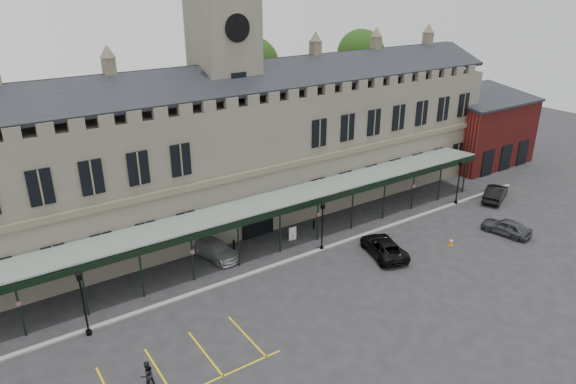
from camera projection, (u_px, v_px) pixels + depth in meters
ground at (333, 291)px, 38.56m from camera, size 140.00×140.00×0.00m
station_building at (229, 154)px, 48.25m from camera, size 60.00×10.36×17.30m
clock_tower at (225, 83)px, 45.77m from camera, size 5.60×5.60×24.80m
canopy at (278, 226)px, 43.35m from camera, size 50.00×4.10×4.30m
brick_annex at (481, 130)px, 64.48m from camera, size 12.40×8.36×9.23m
kerb at (291, 260)px, 42.74m from camera, size 60.00×0.40×0.12m
parking_markings at (162, 377)px, 30.17m from camera, size 16.00×6.00×0.01m
tree_behind_mid at (252, 66)px, 56.92m from camera, size 6.00×6.00×16.00m
tree_behind_right at (361, 55)px, 65.19m from camera, size 6.00×6.00×16.00m
lamp_post_left at (82, 297)px, 32.70m from camera, size 0.47×0.47×4.95m
lamp_post_mid at (322, 221)px, 43.41m from camera, size 0.44×0.44×4.61m
lamp_post_right at (459, 178)px, 52.37m from camera, size 0.47×0.47×4.94m
traffic_cone at (451, 242)px, 45.07m from camera, size 0.42×0.42×0.67m
sign_board at (293, 234)px, 45.90m from camera, size 0.74×0.13×1.26m
bollard_left at (234, 245)px, 44.18m from camera, size 0.17×0.17×0.97m
bollard_right at (314, 224)px, 48.02m from camera, size 0.16×0.16×0.89m
car_taxi at (214, 249)px, 43.08m from camera, size 3.25×5.41×1.47m
car_van at (384, 247)px, 43.35m from camera, size 3.94×5.87×1.50m
car_right_a at (506, 227)px, 46.89m from camera, size 2.60×4.64×1.49m
car_right_b at (495, 193)px, 54.11m from camera, size 5.20×3.56×1.62m
person_b at (147, 374)px, 29.21m from camera, size 0.95×0.82×1.69m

